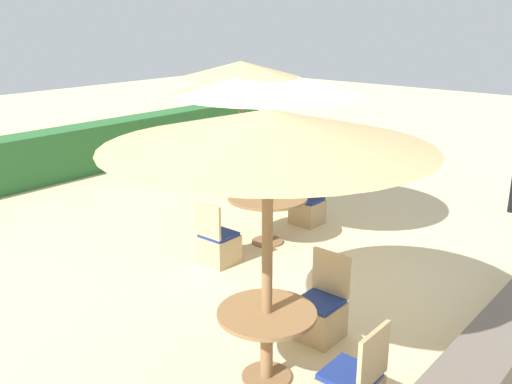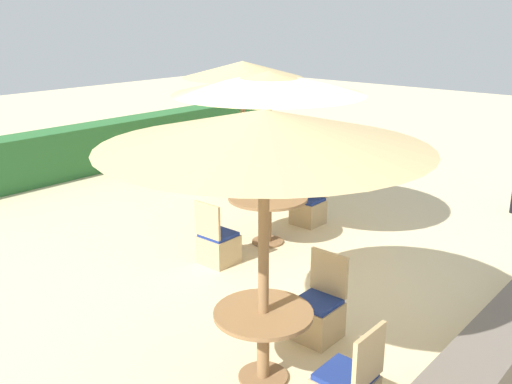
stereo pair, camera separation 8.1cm
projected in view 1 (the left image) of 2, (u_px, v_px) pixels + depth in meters
The scene contains 15 objects.
ground_plane at pixel (288, 260), 8.14m from camera, with size 40.00×40.00×0.00m, color beige.
hedge_row at pixel (47, 157), 11.87m from camera, with size 13.00×0.70×1.04m, color #2D6B33.
parasol_back_right at pixel (241, 70), 11.42m from camera, with size 2.43×2.43×2.47m.
round_table_back_right at pixel (241, 153), 11.93m from camera, with size 1.11×1.11×0.72m.
patio_chair_back_right_north at pixel (210, 160), 12.67m from camera, with size 0.46×0.46×0.93m.
patio_chair_back_right_south at pixel (280, 177), 11.33m from camera, with size 0.46×0.46×0.93m.
patio_chair_back_right_west at pixel (208, 177), 11.31m from camera, with size 0.46×0.46×0.93m.
patio_chair_back_right_east at pixel (274, 158), 12.80m from camera, with size 0.46×0.46×0.93m.
parasol_center at pixel (268, 83), 8.05m from camera, with size 2.77×2.77×2.60m.
round_table_center at pixel (268, 205), 8.59m from camera, with size 1.20×1.20×0.75m.
patio_chair_center_west at pixel (218, 246), 7.97m from camera, with size 0.46×0.46×0.93m.
patio_chair_center_east at pixel (308, 208), 9.51m from camera, with size 0.46×0.46×0.93m.
parasol_front_left at pixel (268, 129), 4.78m from camera, with size 2.86×2.86×2.61m.
round_table_front_left at pixel (267, 328), 5.35m from camera, with size 0.94×0.94×0.72m.
patio_chair_front_left_east at pixel (320, 315), 6.15m from camera, with size 0.46×0.46×0.93m.
Camera 1 is at (-6.01, -4.47, 3.36)m, focal length 40.00 mm.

